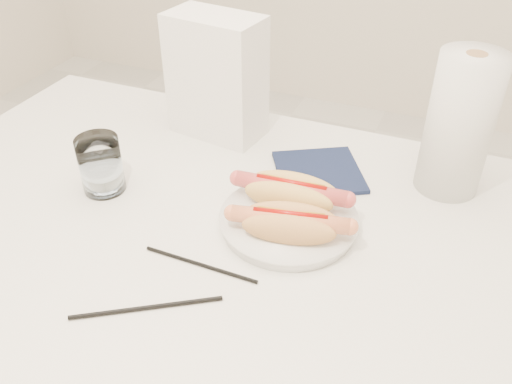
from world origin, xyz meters
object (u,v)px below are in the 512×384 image
at_px(table, 209,246).
at_px(hotdog_right, 290,224).
at_px(plate, 289,222).
at_px(paper_towel_roll, 459,125).
at_px(water_glass, 101,165).
at_px(hotdog_left, 291,193).
at_px(napkin_box, 217,77).

height_order(table, hotdog_right, hotdog_right).
bearing_deg(plate, paper_towel_roll, 44.36).
bearing_deg(water_glass, table, -2.37).
bearing_deg(hotdog_left, napkin_box, 134.90).
relative_size(plate, hotdog_right, 1.19).
xyz_separation_m(napkin_box, paper_towel_roll, (0.47, -0.02, 0.00)).
relative_size(table, plate, 5.43).
bearing_deg(hotdog_right, napkin_box, 120.56).
bearing_deg(paper_towel_roll, water_glass, -156.62).
relative_size(plate, hotdog_left, 1.15).
bearing_deg(hotdog_left, paper_towel_roll, 34.63).
distance_m(plate, hotdog_right, 0.05).
bearing_deg(plate, napkin_box, 134.99).
relative_size(plate, napkin_box, 0.89).
xyz_separation_m(table, water_glass, (-0.21, 0.01, 0.11)).
relative_size(table, hotdog_left, 6.27).
bearing_deg(hotdog_right, water_glass, 165.81).
distance_m(hotdog_right, water_glass, 0.36).
xyz_separation_m(hotdog_right, paper_towel_roll, (0.21, 0.26, 0.08)).
relative_size(plate, water_glass, 2.11).
relative_size(table, hotdog_right, 6.49).
xyz_separation_m(table, napkin_box, (-0.11, 0.28, 0.18)).
xyz_separation_m(table, paper_towel_roll, (0.36, 0.26, 0.19)).
relative_size(hotdog_left, paper_towel_roll, 0.76).
bearing_deg(napkin_box, paper_towel_roll, 5.59).
xyz_separation_m(plate, napkin_box, (-0.25, 0.25, 0.12)).
bearing_deg(hotdog_left, water_glass, -172.99).
bearing_deg(paper_towel_roll, napkin_box, 176.99).
distance_m(water_glass, paper_towel_roll, 0.63).
bearing_deg(plate, table, -165.31).
xyz_separation_m(table, hotdog_right, (0.15, -0.01, 0.10)).
distance_m(hotdog_left, water_glass, 0.34).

